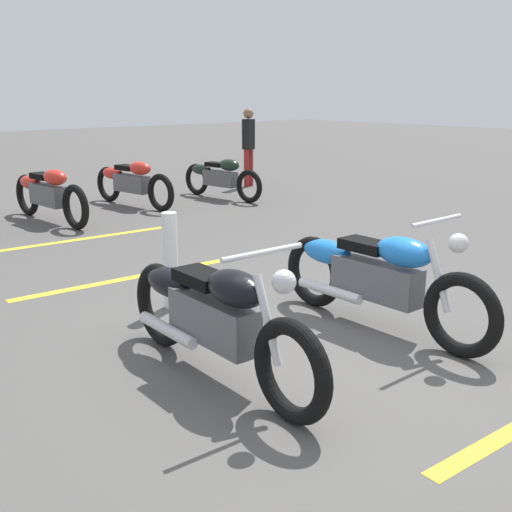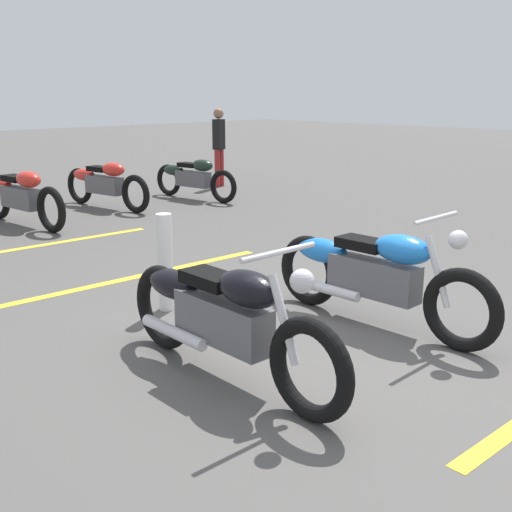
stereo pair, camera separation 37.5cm
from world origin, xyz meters
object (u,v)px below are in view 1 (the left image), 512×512
bystander_secondary (248,143)px  bollard_post (171,261)px  motorcycle_row_center (47,192)px  motorcycle_bright_foreground (375,275)px  motorcycle_row_left (131,181)px  motorcycle_dark_foreground (212,314)px  motorcycle_row_far_left (220,177)px

bystander_secondary → bollard_post: size_ratio=1.80×
motorcycle_row_center → bystander_secondary: 4.90m
motorcycle_bright_foreground → bollard_post: motorcycle_bright_foreground is taller
motorcycle_bright_foreground → motorcycle_row_left: 6.76m
motorcycle_bright_foreground → bollard_post: size_ratio=2.46×
motorcycle_dark_foreground → motorcycle_row_left: 7.16m
motorcycle_bright_foreground → bystander_secondary: bystander_secondary is taller
motorcycle_row_center → bystander_secondary: size_ratio=1.37×
motorcycle_row_left → bollard_post: (-5.04, 2.48, 0.01)m
motorcycle_row_far_left → bystander_secondary: 1.73m
motorcycle_row_far_left → motorcycle_row_center: motorcycle_row_center is taller
motorcycle_bright_foreground → bollard_post: 1.88m
motorcycle_row_far_left → motorcycle_row_left: size_ratio=0.94×
motorcycle_row_left → bystander_secondary: 3.19m
motorcycle_row_far_left → bollard_post: size_ratio=2.22×
motorcycle_row_far_left → motorcycle_row_center: (-0.01, 3.37, 0.04)m
motorcycle_row_left → bystander_secondary: size_ratio=1.31×
motorcycle_dark_foreground → bystander_secondary: size_ratio=1.37×
motorcycle_row_far_left → motorcycle_row_center: bearing=-96.5°
motorcycle_dark_foreground → motorcycle_row_left: size_ratio=1.05×
bollard_post → motorcycle_dark_foreground: bearing=157.5°
motorcycle_bright_foreground → motorcycle_row_left: bearing=168.0°
bystander_secondary → motorcycle_row_left: bearing=-98.5°
motorcycle_dark_foreground → motorcycle_row_left: motorcycle_dark_foreground is taller
motorcycle_row_left → bollard_post: size_ratio=2.35×
motorcycle_bright_foreground → motorcycle_row_far_left: size_ratio=1.11×
motorcycle_row_far_left → motorcycle_bright_foreground: bearing=-33.3°
motorcycle_row_left → motorcycle_row_center: (-0.38, 1.68, 0.02)m
motorcycle_row_center → bystander_secondary: (0.86, -4.80, 0.45)m
motorcycle_row_far_left → motorcycle_dark_foreground: bearing=-44.6°
motorcycle_bright_foreground → motorcycle_row_center: size_ratio=1.00×
motorcycle_row_left → bollard_post: bearing=-33.2°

